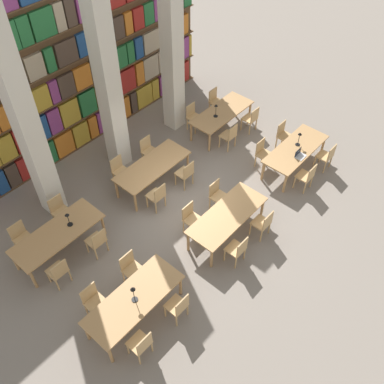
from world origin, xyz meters
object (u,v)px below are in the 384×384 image
(chair_7, at_px, (217,195))
(chair_0, at_px, (141,344))
(pillar_left, at_px, (24,118))
(chair_8, at_px, (307,176))
(chair_21, at_px, (193,116))
(chair_6, at_px, (263,223))
(chair_12, at_px, (58,271))
(chair_1, at_px, (94,300))
(chair_14, at_px, (97,241))
(chair_5, at_px, (191,218))
(reading_table_4, at_px, (153,167))
(chair_4, at_px, (238,249))
(chair_20, at_px, (230,135))
(chair_23, at_px, (215,101))
(reading_table_3, at_px, (58,235))
(desk_lamp_2, at_px, (68,217))
(chair_11, at_px, (284,135))
(chair_2, at_px, (178,306))
(desk_lamp_3, at_px, (216,108))
(desk_lamp_0, at_px, (133,292))
(chair_3, at_px, (131,268))
(chair_18, at_px, (186,173))
(pillar_center, at_px, (106,74))
(chair_9, at_px, (263,153))
(chair_10, at_px, (326,156))
(chair_19, at_px, (149,150))
(reading_table_2, at_px, (295,150))
(chair_17, at_px, (120,170))
(reading_table_1, at_px, (227,216))
(desk_lamp_1, at_px, (299,137))
(chair_22, at_px, (251,118))
(chair_13, at_px, (22,237))
(pillar_right, at_px, (172,39))
(chair_15, at_px, (60,210))
(laptop, at_px, (300,155))
(chair_16, at_px, (157,196))
(reading_table_5, at_px, (222,113))

(chair_7, bearing_deg, chair_0, 18.60)
(pillar_left, xyz_separation_m, chair_8, (5.11, -4.80, -2.51))
(chair_8, distance_m, chair_21, 4.19)
(chair_6, height_order, chair_12, same)
(chair_1, relative_size, chair_14, 1.00)
(chair_5, xyz_separation_m, reading_table_4, (0.57, 1.93, 0.17))
(chair_4, bearing_deg, chair_20, 40.36)
(chair_23, bearing_deg, reading_table_4, 12.27)
(reading_table_3, height_order, desk_lamp_2, desk_lamp_2)
(pillar_left, distance_m, reading_table_3, 2.83)
(chair_11, bearing_deg, chair_20, -47.78)
(chair_2, xyz_separation_m, chair_6, (3.10, -0.06, 0.00))
(reading_table_4, height_order, desk_lamp_3, desk_lamp_3)
(chair_0, xyz_separation_m, desk_lamp_0, (0.53, 0.70, 0.57))
(chair_3, height_order, chair_18, same)
(pillar_center, height_order, chair_14, pillar_center)
(chair_9, xyz_separation_m, chair_10, (1.11, -1.48, 0.00))
(chair_5, height_order, chair_19, same)
(chair_12, height_order, chair_21, same)
(reading_table_2, height_order, desk_lamp_3, desk_lamp_3)
(desk_lamp_2, bearing_deg, reading_table_4, -0.31)
(desk_lamp_2, distance_m, chair_17, 2.41)
(reading_table_1, distance_m, chair_5, 0.92)
(chair_3, bearing_deg, reading_table_4, -144.25)
(chair_4, bearing_deg, chair_0, 178.95)
(chair_9, distance_m, chair_17, 4.19)
(reading_table_2, distance_m, chair_8, 0.94)
(chair_3, bearing_deg, desk_lamp_1, 173.38)
(chair_22, bearing_deg, chair_5, -163.64)
(chair_2, relative_size, chair_17, 1.00)
(chair_13, xyz_separation_m, chair_19, (4.33, -0.05, 0.00))
(reading_table_2, distance_m, chair_13, 7.79)
(chair_2, bearing_deg, reading_table_2, 7.12)
(chair_0, xyz_separation_m, chair_13, (-0.05, 4.14, 0.00))
(chair_5, distance_m, chair_12, 3.43)
(pillar_right, height_order, chair_15, pillar_right)
(chair_6, distance_m, chair_8, 2.19)
(chair_6, relative_size, chair_15, 1.00)
(chair_22, bearing_deg, chair_17, 162.51)
(chair_8, distance_m, desk_lamp_2, 6.49)
(reading_table_2, relative_size, chair_20, 2.54)
(pillar_center, distance_m, chair_10, 6.62)
(reading_table_2, bearing_deg, chair_11, 52.77)
(chair_5, height_order, laptop, laptop)
(chair_1, distance_m, chair_3, 1.11)
(chair_5, distance_m, chair_9, 3.26)
(chair_3, distance_m, chair_18, 3.36)
(chair_16, bearing_deg, chair_8, -38.69)
(reading_table_5, bearing_deg, chair_11, -73.32)
(pillar_center, bearing_deg, reading_table_5, -22.90)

